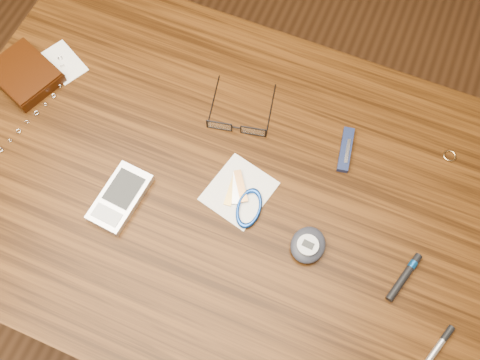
{
  "coord_description": "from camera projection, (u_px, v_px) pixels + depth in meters",
  "views": [
    {
      "loc": [
        0.18,
        -0.32,
        1.61
      ],
      "look_at": [
        0.04,
        0.02,
        0.76
      ],
      "focal_mm": 40.0,
      "sensor_mm": 36.0,
      "label": 1
    }
  ],
  "objects": [
    {
      "name": "silver_pen",
      "position": [
        434.0,
        353.0,
        0.82
      ],
      "size": [
        0.05,
        0.12,
        0.01
      ],
      "color": "#B5B4B9",
      "rests_on": "desk"
    },
    {
      "name": "pedometer",
      "position": [
        308.0,
        245.0,
        0.88
      ],
      "size": [
        0.06,
        0.07,
        0.03
      ],
      "color": "black",
      "rests_on": "desk"
    },
    {
      "name": "pocket_knife",
      "position": [
        346.0,
        150.0,
        0.95
      ],
      "size": [
        0.03,
        0.09,
        0.01
      ],
      "color": "#121B36",
      "rests_on": "desk"
    },
    {
      "name": "notepad_keys",
      "position": [
        244.0,
        200.0,
        0.92
      ],
      "size": [
        0.12,
        0.13,
        0.01
      ],
      "color": "white",
      "rests_on": "desk"
    },
    {
      "name": "black_blue_pen",
      "position": [
        405.0,
        276.0,
        0.86
      ],
      "size": [
        0.04,
        0.09,
        0.01
      ],
      "color": "black",
      "rests_on": "desk"
    },
    {
      "name": "eyeglasses",
      "position": [
        237.0,
        126.0,
        0.97
      ],
      "size": [
        0.13,
        0.13,
        0.02
      ],
      "color": "black",
      "rests_on": "desk"
    },
    {
      "name": "desk",
      "position": [
        218.0,
        204.0,
        1.03
      ],
      "size": [
        1.0,
        0.7,
        0.75
      ],
      "color": "#371C08",
      "rests_on": "ground"
    },
    {
      "name": "gold_ring",
      "position": [
        450.0,
        156.0,
        0.95
      ],
      "size": [
        0.02,
        0.02,
        0.0
      ],
      "primitive_type": "torus",
      "rotation": [
        0.0,
        0.0,
        0.02
      ],
      "color": "tan",
      "rests_on": "desk"
    },
    {
      "name": "ground",
      "position": [
        226.0,
        279.0,
        1.62
      ],
      "size": [
        3.8,
        3.8,
        0.0
      ],
      "primitive_type": "plane",
      "color": "#472814",
      "rests_on": "ground"
    },
    {
      "name": "pda_phone",
      "position": [
        120.0,
        198.0,
        0.91
      ],
      "size": [
        0.07,
        0.12,
        0.02
      ],
      "color": "#BCBCC1",
      "rests_on": "desk"
    },
    {
      "name": "wallet_and_card",
      "position": [
        25.0,
        74.0,
        1.01
      ],
      "size": [
        0.17,
        0.17,
        0.03
      ],
      "color": "black",
      "rests_on": "desk"
    }
  ]
}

